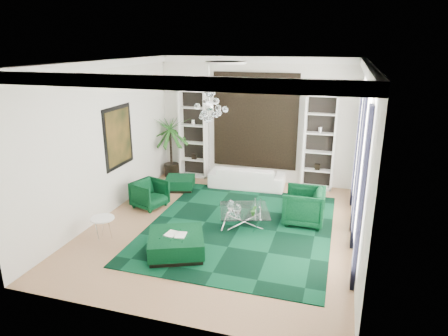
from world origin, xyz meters
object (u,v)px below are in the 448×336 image
(armchair_left, at_px, (150,194))
(armchair_right, at_px, (304,206))
(side_table, at_px, (103,229))
(palm, at_px, (170,138))
(coffee_table, at_px, (244,217))
(ottoman_side, at_px, (180,183))
(ottoman_front, at_px, (176,245))
(sofa, at_px, (247,177))

(armchair_left, bearing_deg, armchair_right, -69.34)
(armchair_right, distance_m, side_table, 4.67)
(palm, bearing_deg, side_table, -85.86)
(coffee_table, relative_size, palm, 0.44)
(ottoman_side, xyz_separation_m, ottoman_front, (1.41, -3.56, 0.04))
(ottoman_side, height_order, ottoman_front, ottoman_front)
(ottoman_front, height_order, side_table, side_table)
(sofa, height_order, ottoman_front, sofa)
(sofa, xyz_separation_m, ottoman_side, (-1.87, -0.74, -0.14))
(armchair_right, relative_size, ottoman_front, 0.87)
(armchair_right, xyz_separation_m, ottoman_side, (-3.75, 1.29, -0.26))
(coffee_table, height_order, palm, palm)
(sofa, relative_size, ottoman_front, 2.01)
(sofa, bearing_deg, armchair_left, 43.54)
(ottoman_front, bearing_deg, armchair_right, 44.12)
(ottoman_front, xyz_separation_m, palm, (-2.13, 4.59, 1.06))
(coffee_table, bearing_deg, ottoman_side, 142.93)
(armchair_right, relative_size, ottoman_side, 1.18)
(palm, bearing_deg, coffee_table, -42.27)
(side_table, bearing_deg, ottoman_front, -4.87)
(armchair_left, bearing_deg, palm, 28.98)
(armchair_right, xyz_separation_m, ottoman_front, (-2.34, -2.27, -0.21))
(sofa, distance_m, coffee_table, 2.62)
(side_table, bearing_deg, ottoman_side, 83.26)
(armchair_left, relative_size, armchair_right, 0.82)
(palm, bearing_deg, sofa, -6.44)
(armchair_right, distance_m, palm, 5.11)
(palm, bearing_deg, ottoman_side, -54.86)
(armchair_left, distance_m, side_table, 1.95)
(ottoman_front, bearing_deg, side_table, 175.13)
(ottoman_front, bearing_deg, ottoman_side, 111.56)
(sofa, height_order, coffee_table, sofa)
(ottoman_front, relative_size, side_table, 2.13)
(sofa, distance_m, armchair_left, 3.05)
(armchair_right, bearing_deg, sofa, -137.23)
(armchair_left, relative_size, ottoman_front, 0.71)
(ottoman_front, bearing_deg, armchair_left, 128.27)
(armchair_right, bearing_deg, ottoman_side, -109.16)
(palm, bearing_deg, ottoman_front, -65.09)
(armchair_right, bearing_deg, coffee_table, -68.47)
(armchair_right, xyz_separation_m, palm, (-4.48, 2.32, 0.84))
(armchair_right, height_order, ottoman_front, armchair_right)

